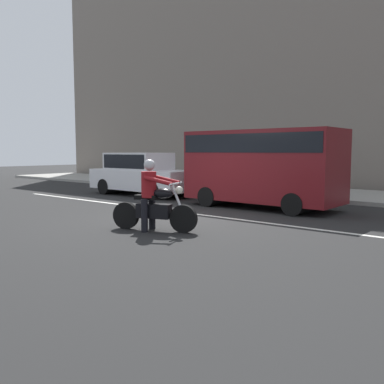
{
  "coord_description": "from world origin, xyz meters",
  "views": [
    {
      "loc": [
        7.43,
        -8.16,
        1.79
      ],
      "look_at": [
        1.32,
        -0.86,
        0.85
      ],
      "focal_mm": 38.96,
      "sensor_mm": 36.0,
      "label": 1
    }
  ],
  "objects_px": {
    "parked_van_maroon": "(262,163)",
    "street_sign_post": "(332,154)",
    "motorcycle_with_rider_crimson": "(153,202)",
    "parked_sedan_white": "(141,173)",
    "pedestrian_bystander": "(276,168)"
  },
  "relations": [
    {
      "from": "motorcycle_with_rider_crimson",
      "to": "parked_van_maroon",
      "type": "bearing_deg",
      "value": 90.91
    },
    {
      "from": "parked_sedan_white",
      "to": "pedestrian_bystander",
      "type": "relative_size",
      "value": 2.87
    },
    {
      "from": "street_sign_post",
      "to": "parked_sedan_white",
      "type": "bearing_deg",
      "value": -146.11
    },
    {
      "from": "motorcycle_with_rider_crimson",
      "to": "parked_van_maroon",
      "type": "relative_size",
      "value": 0.4
    },
    {
      "from": "parked_van_maroon",
      "to": "street_sign_post",
      "type": "height_order",
      "value": "street_sign_post"
    },
    {
      "from": "parked_van_maroon",
      "to": "pedestrian_bystander",
      "type": "bearing_deg",
      "value": 112.85
    },
    {
      "from": "parked_sedan_white",
      "to": "pedestrian_bystander",
      "type": "bearing_deg",
      "value": 42.33
    },
    {
      "from": "motorcycle_with_rider_crimson",
      "to": "parked_van_maroon",
      "type": "height_order",
      "value": "parked_van_maroon"
    },
    {
      "from": "motorcycle_with_rider_crimson",
      "to": "street_sign_post",
      "type": "height_order",
      "value": "street_sign_post"
    },
    {
      "from": "street_sign_post",
      "to": "pedestrian_bystander",
      "type": "relative_size",
      "value": 1.54
    },
    {
      "from": "parked_sedan_white",
      "to": "motorcycle_with_rider_crimson",
      "type": "bearing_deg",
      "value": -41.1
    },
    {
      "from": "parked_sedan_white",
      "to": "street_sign_post",
      "type": "bearing_deg",
      "value": 33.89
    },
    {
      "from": "parked_van_maroon",
      "to": "parked_sedan_white",
      "type": "bearing_deg",
      "value": 177.85
    },
    {
      "from": "motorcycle_with_rider_crimson",
      "to": "parked_sedan_white",
      "type": "xyz_separation_m",
      "value": [
        -5.83,
        5.08,
        0.22
      ]
    },
    {
      "from": "pedestrian_bystander",
      "to": "parked_sedan_white",
      "type": "bearing_deg",
      "value": -137.67
    }
  ]
}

